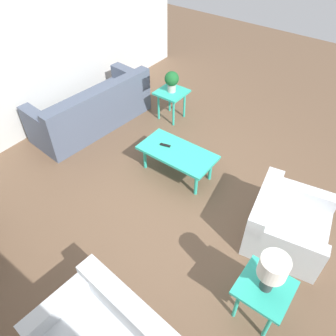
{
  "coord_description": "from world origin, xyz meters",
  "views": [
    {
      "loc": [
        -1.75,
        2.7,
        3.54
      ],
      "look_at": [
        0.18,
        0.13,
        0.55
      ],
      "focal_mm": 35.0,
      "sensor_mm": 36.0,
      "label": 1
    }
  ],
  "objects_px": {
    "sofa": "(93,110)",
    "potted_plant": "(172,80)",
    "side_table_plant": "(172,96)",
    "table_lamp": "(273,270)",
    "armchair": "(285,224)",
    "coffee_table": "(177,154)",
    "side_table_lamp": "(263,291)"
  },
  "relations": [
    {
      "from": "side_table_lamp",
      "to": "table_lamp",
      "type": "xyz_separation_m",
      "value": [
        -0.0,
        0.0,
        0.41
      ]
    },
    {
      "from": "side_table_lamp",
      "to": "potted_plant",
      "type": "distance_m",
      "value": 3.81
    },
    {
      "from": "coffee_table",
      "to": "potted_plant",
      "type": "relative_size",
      "value": 3.05
    },
    {
      "from": "sofa",
      "to": "potted_plant",
      "type": "distance_m",
      "value": 1.5
    },
    {
      "from": "sofa",
      "to": "armchair",
      "type": "distance_m",
      "value": 3.74
    },
    {
      "from": "armchair",
      "to": "potted_plant",
      "type": "distance_m",
      "value": 3.1
    },
    {
      "from": "sofa",
      "to": "table_lamp",
      "type": "height_order",
      "value": "table_lamp"
    },
    {
      "from": "side_table_lamp",
      "to": "table_lamp",
      "type": "bearing_deg",
      "value": 153.43
    },
    {
      "from": "potted_plant",
      "to": "table_lamp",
      "type": "height_order",
      "value": "table_lamp"
    },
    {
      "from": "coffee_table",
      "to": "table_lamp",
      "type": "height_order",
      "value": "table_lamp"
    },
    {
      "from": "armchair",
      "to": "side_table_lamp",
      "type": "relative_size",
      "value": 1.99
    },
    {
      "from": "coffee_table",
      "to": "side_table_plant",
      "type": "height_order",
      "value": "side_table_plant"
    },
    {
      "from": "coffee_table",
      "to": "side_table_plant",
      "type": "bearing_deg",
      "value": -50.4
    },
    {
      "from": "armchair",
      "to": "side_table_plant",
      "type": "bearing_deg",
      "value": 53.93
    },
    {
      "from": "armchair",
      "to": "sofa",
      "type": "bearing_deg",
      "value": 75.3
    },
    {
      "from": "side_table_lamp",
      "to": "side_table_plant",
      "type": "bearing_deg",
      "value": -39.81
    },
    {
      "from": "sofa",
      "to": "potted_plant",
      "type": "xyz_separation_m",
      "value": [
        -0.98,
        -1.04,
        0.46
      ]
    },
    {
      "from": "sofa",
      "to": "armchair",
      "type": "height_order",
      "value": "sofa"
    },
    {
      "from": "table_lamp",
      "to": "side_table_lamp",
      "type": "bearing_deg",
      "value": -26.57
    },
    {
      "from": "potted_plant",
      "to": "table_lamp",
      "type": "distance_m",
      "value": 3.8
    },
    {
      "from": "coffee_table",
      "to": "side_table_lamp",
      "type": "xyz_separation_m",
      "value": [
        -1.95,
        1.26,
        0.08
      ]
    },
    {
      "from": "coffee_table",
      "to": "sofa",
      "type": "bearing_deg",
      "value": -4.01
    },
    {
      "from": "sofa",
      "to": "table_lamp",
      "type": "distance_m",
      "value": 4.17
    },
    {
      "from": "side_table_lamp",
      "to": "table_lamp",
      "type": "distance_m",
      "value": 0.41
    },
    {
      "from": "potted_plant",
      "to": "sofa",
      "type": "bearing_deg",
      "value": 46.74
    },
    {
      "from": "side_table_lamp",
      "to": "table_lamp",
      "type": "height_order",
      "value": "table_lamp"
    },
    {
      "from": "side_table_lamp",
      "to": "table_lamp",
      "type": "relative_size",
      "value": 1.18
    },
    {
      "from": "sofa",
      "to": "coffee_table",
      "type": "height_order",
      "value": "sofa"
    },
    {
      "from": "armchair",
      "to": "coffee_table",
      "type": "distance_m",
      "value": 1.79
    },
    {
      "from": "sofa",
      "to": "coffee_table",
      "type": "xyz_separation_m",
      "value": [
        -1.95,
        0.14,
        0.07
      ]
    },
    {
      "from": "armchair",
      "to": "potted_plant",
      "type": "height_order",
      "value": "potted_plant"
    },
    {
      "from": "side_table_plant",
      "to": "table_lamp",
      "type": "bearing_deg",
      "value": 140.19
    }
  ]
}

